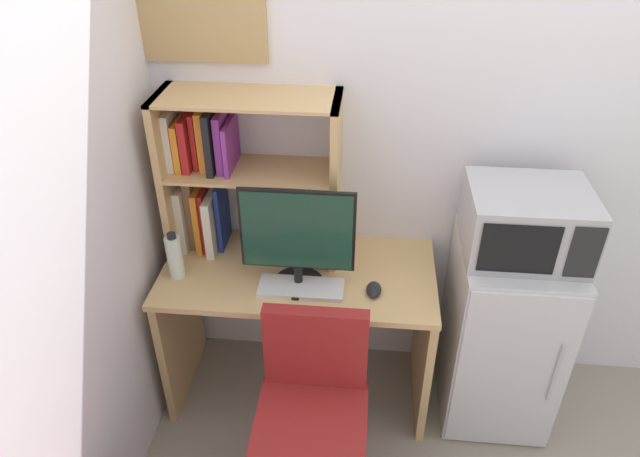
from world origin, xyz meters
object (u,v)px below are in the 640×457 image
microwave (526,222)px  desk_chair (312,425)px  hutch_bookshelf (225,172)px  monitor (297,237)px  computer_mouse (374,290)px  mini_fridge (501,332)px  keyboard (301,288)px  water_bottle (175,256)px

microwave → desk_chair: microwave is taller
hutch_bookshelf → microwave: size_ratio=1.58×
hutch_bookshelf → desk_chair: bearing=-56.8°
monitor → desk_chair: 0.76m
hutch_bookshelf → computer_mouse: (0.67, -0.29, -0.37)m
hutch_bookshelf → mini_fridge: 1.45m
hutch_bookshelf → desk_chair: hutch_bookshelf is taller
keyboard → hutch_bookshelf: bearing=140.8°
water_bottle → mini_fridge: bearing=3.7°
monitor → computer_mouse: (0.32, -0.03, -0.23)m
keyboard → mini_fridge: bearing=8.8°
hutch_bookshelf → keyboard: hutch_bookshelf is taller
monitor → water_bottle: bearing=178.9°
keyboard → microwave: bearing=9.0°
water_bottle → keyboard: bearing=-4.8°
water_bottle → desk_chair: size_ratio=0.26×
monitor → mini_fridge: monitor is taller
water_bottle → microwave: bearing=3.8°
keyboard → microwave: size_ratio=0.75×
microwave → mini_fridge: bearing=-90.1°
desk_chair → water_bottle: bearing=145.4°
monitor → desk_chair: (0.10, -0.43, -0.62)m
monitor → mini_fridge: 1.07m
water_bottle → desk_chair: water_bottle is taller
hutch_bookshelf → computer_mouse: 0.82m
mini_fridge → microwave: 0.60m
hutch_bookshelf → monitor: 0.46m
computer_mouse → water_bottle: (-0.86, 0.04, 0.09)m
computer_mouse → desk_chair: size_ratio=0.12×
keyboard → desk_chair: (0.09, -0.39, -0.38)m
desk_chair → hutch_bookshelf: bearing=123.2°
water_bottle → microwave: (1.46, 0.10, 0.20)m
computer_mouse → mini_fridge: mini_fridge is taller
water_bottle → mini_fridge: 1.51m
water_bottle → hutch_bookshelf: bearing=53.2°
desk_chair → keyboard: bearing=102.6°
hutch_bookshelf → computer_mouse: bearing=-23.1°
water_bottle → microwave: size_ratio=0.46×
hutch_bookshelf → water_bottle: size_ratio=3.45×
mini_fridge → computer_mouse: bearing=-167.7°
keyboard → desk_chair: size_ratio=0.42×
keyboard → water_bottle: 0.56m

